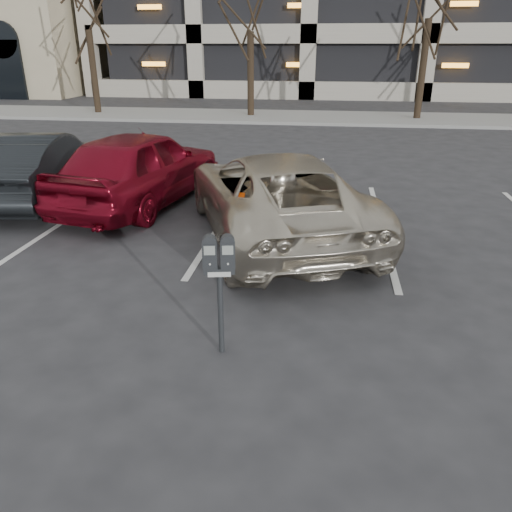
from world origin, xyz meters
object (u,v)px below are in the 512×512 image
object	(u,v)px
parking_meter	(219,267)
suv_silver	(275,195)
car_red	(140,167)
car_dark	(37,166)

from	to	relation	value
parking_meter	suv_silver	bearing A→B (deg)	76.07
suv_silver	car_red	bearing A→B (deg)	-47.22
parking_meter	suv_silver	xyz separation A→B (m)	(0.17, 3.51, -0.28)
suv_silver	car_dark	world-z (taller)	suv_silver
car_dark	suv_silver	bearing A→B (deg)	155.50
parking_meter	suv_silver	world-z (taller)	suv_silver
parking_meter	car_dark	world-z (taller)	car_dark
car_red	car_dark	world-z (taller)	car_red
suv_silver	car_dark	xyz separation A→B (m)	(-4.95, 1.39, -0.00)
car_red	car_dark	bearing A→B (deg)	10.31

